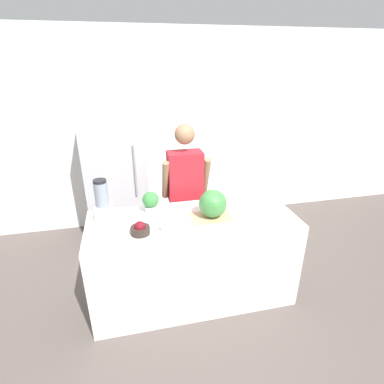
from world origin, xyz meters
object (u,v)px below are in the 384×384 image
bowl_cherries (140,229)px  bowl_cream (169,227)px  watermelon (213,204)px  potted_plant (151,202)px  blender (102,201)px  person (185,195)px  refrigerator (117,176)px

bowl_cherries → bowl_cream: (0.24, -0.00, -0.01)m
watermelon → bowl_cream: 0.46m
watermelon → bowl_cream: size_ratio=1.72×
potted_plant → blender: bearing=-177.7°
blender → watermelon: bearing=-12.6°
person → refrigerator: bearing=137.4°
bowl_cherries → potted_plant: 0.40m
watermelon → bowl_cream: watermelon is taller
person → bowl_cream: bearing=-111.1°
blender → potted_plant: bearing=2.3°
watermelon → bowl_cherries: bearing=-168.6°
watermelon → bowl_cherries: 0.69m
person → watermelon: person is taller
blender → potted_plant: blender is taller
refrigerator → person: (0.74, -0.68, -0.03)m
watermelon → potted_plant: size_ratio=1.24×
refrigerator → bowl_cherries: size_ratio=10.64×
bowl_cream → blender: bearing=147.2°
person → bowl_cream: 0.85m
refrigerator → watermelon: (0.86, -1.33, 0.16)m
refrigerator → person: refrigerator is taller
refrigerator → blender: (-0.11, -1.11, 0.18)m
watermelon → bowl_cream: (-0.42, -0.14, -0.11)m
bowl_cream → potted_plant: (-0.11, 0.37, 0.07)m
refrigerator → bowl_cream: refrigerator is taller
person → potted_plant: 0.61m
watermelon → bowl_cherries: size_ratio=1.56×
blender → bowl_cream: bearing=-32.8°
watermelon → potted_plant: 0.59m
person → blender: (-0.85, -0.44, 0.21)m
refrigerator → watermelon: refrigerator is taller
watermelon → blender: blender is taller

